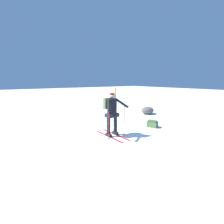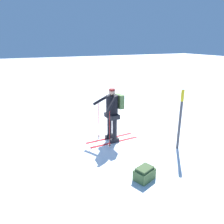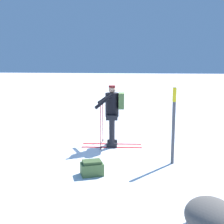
{
  "view_description": "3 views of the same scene",
  "coord_description": "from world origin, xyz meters",
  "px_view_note": "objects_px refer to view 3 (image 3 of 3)",
  "views": [
    {
      "loc": [
        -2.71,
        -5.01,
        2.27
      ],
      "look_at": [
        0.75,
        -0.19,
        1.01
      ],
      "focal_mm": 24.0,
      "sensor_mm": 36.0,
      "label": 1
    },
    {
      "loc": [
        6.86,
        -3.0,
        3.21
      ],
      "look_at": [
        0.75,
        -0.19,
        1.01
      ],
      "focal_mm": 35.0,
      "sensor_mm": 36.0,
      "label": 2
    },
    {
      "loc": [
        9.54,
        0.74,
        2.58
      ],
      "look_at": [
        0.75,
        -0.19,
        1.01
      ],
      "focal_mm": 50.0,
      "sensor_mm": 36.0,
      "label": 3
    }
  ],
  "objects_px": {
    "rock_boulder": "(210,216)",
    "skier": "(113,111)",
    "trail_marker": "(174,120)",
    "dropped_backpack": "(92,168)"
  },
  "relations": [
    {
      "from": "dropped_backpack",
      "to": "rock_boulder",
      "type": "bearing_deg",
      "value": 46.02
    },
    {
      "from": "skier",
      "to": "dropped_backpack",
      "type": "xyz_separation_m",
      "value": [
        2.32,
        -0.22,
        -0.9
      ]
    },
    {
      "from": "trail_marker",
      "to": "rock_boulder",
      "type": "height_order",
      "value": "trail_marker"
    },
    {
      "from": "skier",
      "to": "rock_boulder",
      "type": "height_order",
      "value": "skier"
    },
    {
      "from": "skier",
      "to": "trail_marker",
      "type": "xyz_separation_m",
      "value": [
        1.37,
        1.61,
        0.03
      ]
    },
    {
      "from": "skier",
      "to": "rock_boulder",
      "type": "xyz_separation_m",
      "value": [
        4.38,
        1.91,
        -0.8
      ]
    },
    {
      "from": "dropped_backpack",
      "to": "rock_boulder",
      "type": "xyz_separation_m",
      "value": [
        2.06,
        2.13,
        0.09
      ]
    },
    {
      "from": "dropped_backpack",
      "to": "trail_marker",
      "type": "height_order",
      "value": "trail_marker"
    },
    {
      "from": "rock_boulder",
      "to": "skier",
      "type": "bearing_deg",
      "value": -156.41
    },
    {
      "from": "trail_marker",
      "to": "rock_boulder",
      "type": "relative_size",
      "value": 2.07
    }
  ]
}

